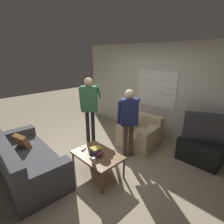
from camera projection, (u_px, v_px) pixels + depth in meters
ground_plane at (98, 161)px, 3.90m from camera, size 16.00×16.00×0.00m
wall_back at (153, 92)px, 4.83m from camera, size 5.20×0.08×2.55m
couch_blue at (25, 161)px, 3.38m from camera, size 2.10×1.00×0.81m
armchair_beige at (141, 134)px, 4.51m from camera, size 0.95×0.97×0.75m
coffee_table at (97, 156)px, 3.35m from camera, size 0.95×0.63×0.45m
tv_stand at (200, 150)px, 3.83m from camera, size 0.86×0.58×0.52m
tv at (205, 127)px, 3.66m from camera, size 0.84×0.51×0.59m
person_left_standing at (89, 103)px, 4.44m from camera, size 0.48×0.77×1.73m
person_right_standing at (129, 116)px, 3.80m from camera, size 0.50×0.70×1.57m
book_stack at (96, 151)px, 3.29m from camera, size 0.27×0.20×0.15m
soda_can at (93, 161)px, 3.01m from camera, size 0.07×0.07×0.13m
spare_remote at (83, 149)px, 3.50m from camera, size 0.10×0.13×0.02m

